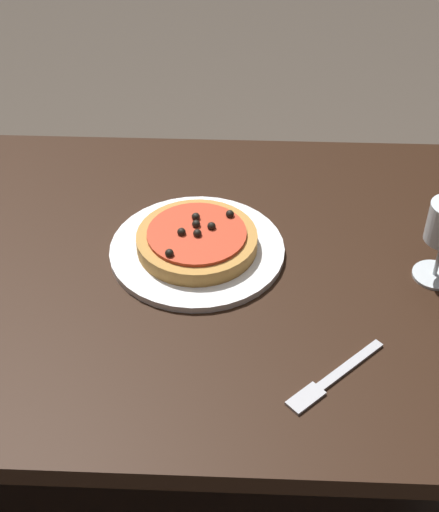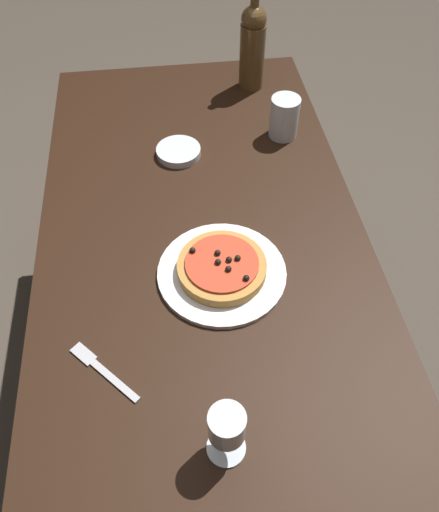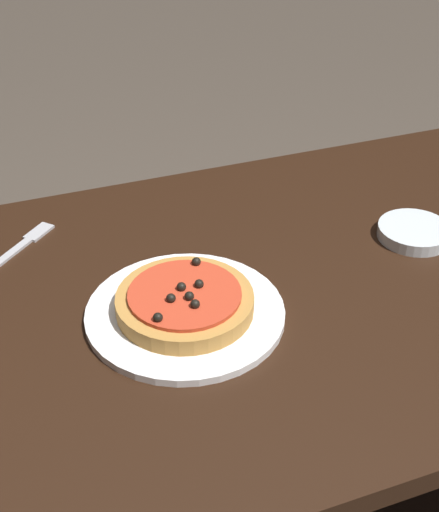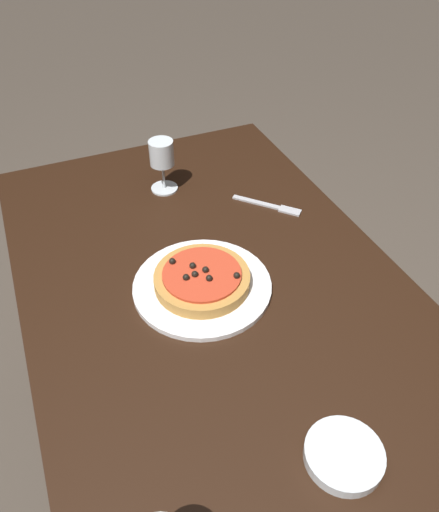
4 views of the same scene
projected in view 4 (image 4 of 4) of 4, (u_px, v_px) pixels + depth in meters
ground_plane at (234, 497)px, 1.49m from camera, size 14.00×14.00×0.00m
dining_table at (241, 358)px, 1.04m from camera, size 1.56×0.80×0.77m
dinner_plate at (202, 286)px, 1.06m from camera, size 0.29×0.29×0.01m
pizza at (202, 279)px, 1.05m from camera, size 0.20×0.20×0.04m
wine_glass at (162, 156)px, 1.28m from camera, size 0.07×0.07×0.14m
side_bowl at (344, 455)px, 0.77m from camera, size 0.13×0.13×0.02m
fork at (271, 206)px, 1.28m from camera, size 0.15×0.14×0.00m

